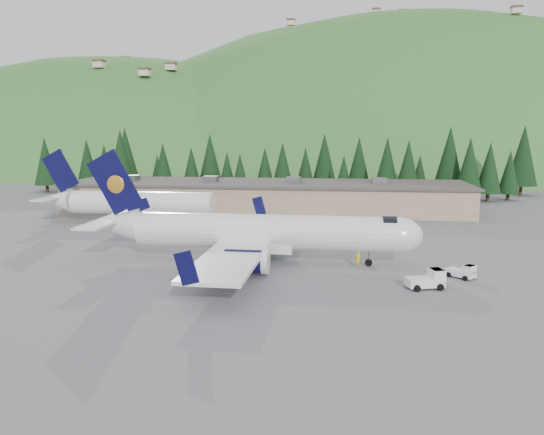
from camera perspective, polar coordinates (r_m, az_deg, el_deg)
The scene contains 9 objects.
ground at distance 57.89m, azimuth -0.72°, elevation -4.87°, with size 600.00×600.00×0.00m, color slate.
airliner at distance 57.35m, azimuth -1.79°, elevation -1.67°, with size 36.75×34.40×12.23m.
second_airliner at distance 84.81m, azimuth -15.62°, elevation 1.61°, with size 27.50×11.00×10.05m.
baggage_tug_a at distance 50.53m, azimuth 16.45°, elevation -6.44°, with size 3.64×2.70×1.77m.
baggage_tug_b at distance 54.98m, azimuth 19.87°, elevation -5.52°, with size 2.84×2.76×1.41m.
terminal_building at distance 95.16m, azimuth -0.68°, elevation 2.34°, with size 71.00×17.00×6.10m.
ramp_worker at distance 56.42m, azimuth 9.23°, elevation -4.42°, with size 0.66×0.43×1.82m, color yellow.
tree_line at distance 117.04m, azimuth 1.40°, elevation 5.94°, with size 113.23×18.71×14.24m.
hills at distance 284.05m, azimuth 16.06°, elevation -11.03°, with size 614.00×330.00×300.00m.
Camera 1 is at (7.45, -55.63, 14.18)m, focal length 35.00 mm.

